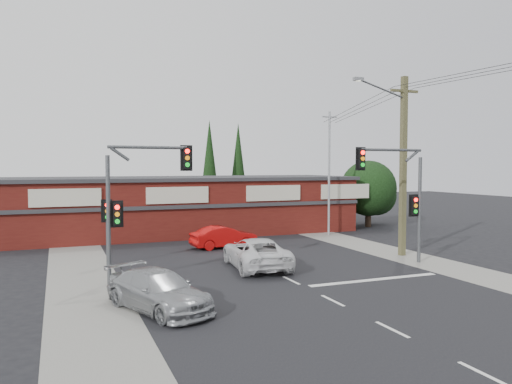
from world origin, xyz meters
name	(u,v)px	position (x,y,z in m)	size (l,w,h in m)	color
ground	(289,279)	(0.00, 0.00, 0.00)	(120.00, 120.00, 0.00)	black
road_strip	(248,260)	(0.00, 5.00, 0.01)	(14.00, 70.00, 0.01)	black
verge_left	(81,272)	(-8.50, 5.00, 0.01)	(3.00, 70.00, 0.02)	gray
verge_right	(380,250)	(8.50, 5.00, 0.01)	(3.00, 70.00, 0.02)	gray
stop_line	(375,280)	(3.50, -1.50, 0.01)	(6.50, 0.35, 0.01)	silver
white_suv	(256,253)	(-0.40, 2.92, 0.75)	(2.48, 5.38, 1.49)	silver
silver_suv	(158,291)	(-6.28, -2.58, 0.69)	(1.95, 4.79, 1.39)	#9DA0A2
red_sedan	(224,237)	(0.01, 9.24, 0.67)	(1.43, 4.10, 1.35)	#B90C0B
lane_dashes	(310,290)	(0.00, -2.02, 0.01)	(0.12, 33.56, 0.01)	silver
shop_building	(179,205)	(-0.99, 16.99, 2.13)	(27.30, 8.40, 4.22)	#45110D
tree_cluster	(367,192)	(14.69, 15.44, 2.90)	(5.90, 5.10, 5.50)	#2D2116
conifer_near	(210,161)	(3.50, 24.00, 5.48)	(1.80, 1.80, 9.25)	#2D2116
conifer_far	(238,161)	(7.00, 26.00, 5.48)	(1.80, 1.80, 9.25)	#2D2116
traffic_mast_left	(134,192)	(-6.43, 2.00, 3.93)	(3.77, 0.27, 5.97)	#47494C
traffic_mast_right	(402,188)	(6.86, 1.00, 3.95)	(3.96, 0.27, 5.97)	#47494C
pedestal_signal	(107,219)	(-7.20, 6.01, 2.41)	(0.55, 0.27, 3.38)	#47494C
utility_pole	(401,160)	(8.36, 2.99, 5.40)	(4.38, 0.59, 10.00)	brown
steel_pole	(329,171)	(9.00, 12.00, 4.70)	(1.20, 0.16, 9.00)	gray
power_lines	(482,78)	(8.47, -2.47, 9.04)	(2.01, 29.00, 1.22)	black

